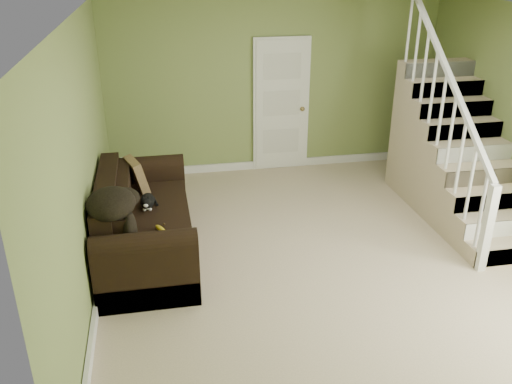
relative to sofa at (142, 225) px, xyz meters
name	(u,v)px	position (x,y,z in m)	size (l,w,h in m)	color
floor	(325,254)	(2.02, -0.44, -0.35)	(5.00, 5.50, 0.01)	tan
ceiling	(339,16)	(2.02, -0.44, 2.25)	(5.00, 5.50, 0.01)	white
wall_back	(274,86)	(2.02, 2.31, 0.95)	(5.00, 0.04, 2.60)	#7C904D
wall_front	(477,300)	(2.02, -3.19, 0.95)	(5.00, 0.04, 2.60)	#7C904D
wall_left	(83,162)	(-0.48, -0.44, 0.95)	(0.04, 5.50, 2.60)	#7C904D
baseboard_back	(274,164)	(2.02, 2.28, -0.29)	(5.00, 0.04, 0.12)	white
baseboard_left	(101,271)	(-0.45, -0.44, -0.29)	(0.04, 5.50, 0.12)	white
door	(281,105)	(2.12, 2.27, 0.66)	(0.86, 0.12, 2.02)	white
staircase	(451,160)	(4.02, 0.53, 0.29)	(1.00, 2.51, 2.82)	tan
sofa	(142,225)	(0.00, 0.00, 0.00)	(0.99, 2.30, 0.91)	black
side_table	(125,199)	(-0.21, 0.81, -0.04)	(0.56, 0.56, 0.83)	black
cat	(148,202)	(0.08, 0.12, 0.23)	(0.20, 0.44, 0.21)	black
banana	(161,229)	(0.20, -0.47, 0.17)	(0.05, 0.19, 0.05)	gold
throw_pillow	(137,175)	(-0.03, 0.66, 0.34)	(0.10, 0.40, 0.40)	brown
throw_blanket	(111,203)	(-0.24, -0.65, 0.59)	(0.47, 0.62, 0.26)	black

